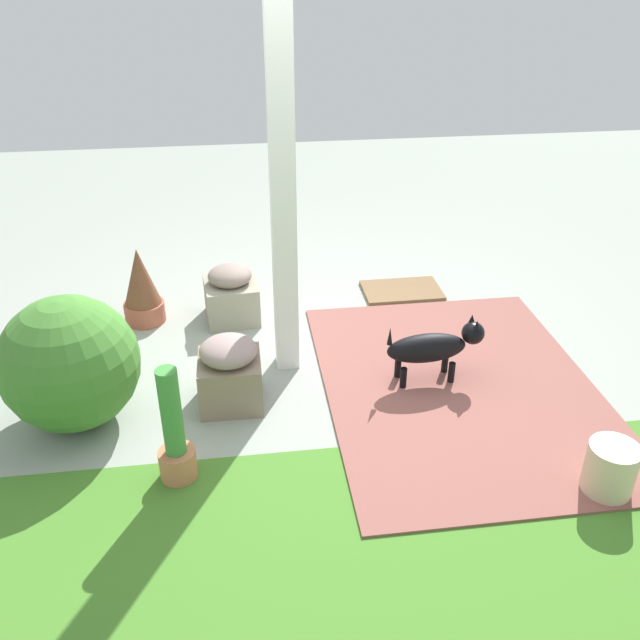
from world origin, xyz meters
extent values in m
plane|color=#939A8F|center=(0.00, 0.00, 0.00)|extent=(12.00, 12.00, 0.00)
cube|color=#8C5249|center=(-0.87, 0.51, 0.01)|extent=(1.80, 2.40, 0.02)
cube|color=white|center=(0.25, 0.04, 1.29)|extent=(0.16, 0.16, 2.59)
cube|color=gray|center=(0.63, -0.68, 0.16)|extent=(0.44, 0.46, 0.32)
ellipsoid|color=gray|center=(0.63, -0.68, 0.38)|extent=(0.34, 0.34, 0.15)
cube|color=#84725D|center=(0.66, 0.46, 0.17)|extent=(0.40, 0.39, 0.33)
ellipsoid|color=gray|center=(0.66, 0.46, 0.39)|extent=(0.36, 0.36, 0.16)
sphere|color=#427D2E|center=(1.60, 0.51, 0.42)|extent=(0.83, 0.83, 0.83)
cylinder|color=#A85641|center=(1.31, -0.72, 0.08)|extent=(0.31, 0.31, 0.16)
cone|color=brown|center=(1.31, -0.72, 0.39)|extent=(0.28, 0.28, 0.45)
cylinder|color=#CA7049|center=(1.88, -0.38, 0.08)|extent=(0.25, 0.25, 0.16)
ellipsoid|color=#4D8747|center=(1.88, -0.38, 0.28)|extent=(0.42, 0.42, 0.25)
cylinder|color=#C5764E|center=(0.96, 1.12, 0.09)|extent=(0.21, 0.21, 0.18)
cylinder|color=#3F893A|center=(0.96, 1.12, 0.45)|extent=(0.11, 0.11, 0.53)
ellipsoid|color=black|center=(-0.65, 0.39, 0.26)|extent=(0.55, 0.21, 0.20)
sphere|color=black|center=(-0.97, 0.37, 0.34)|extent=(0.15, 0.15, 0.15)
cone|color=black|center=(-0.96, 0.33, 0.43)|extent=(0.05, 0.05, 0.06)
cone|color=black|center=(-0.97, 0.41, 0.43)|extent=(0.05, 0.05, 0.06)
cylinder|color=black|center=(-0.81, 0.32, 0.08)|extent=(0.05, 0.05, 0.16)
cylinder|color=black|center=(-0.82, 0.44, 0.08)|extent=(0.05, 0.05, 0.16)
cylinder|color=black|center=(-0.48, 0.33, 0.08)|extent=(0.05, 0.05, 0.16)
cylinder|color=black|center=(-0.48, 0.46, 0.08)|extent=(0.05, 0.05, 0.16)
cone|color=black|center=(-0.39, 0.40, 0.39)|extent=(0.04, 0.04, 0.13)
cylinder|color=beige|center=(-1.34, 1.55, 0.15)|extent=(0.27, 0.27, 0.31)
cube|color=brown|center=(-0.82, -0.94, 0.01)|extent=(0.66, 0.43, 0.03)
camera|label=1|loc=(0.57, 4.06, 2.62)|focal=37.77mm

